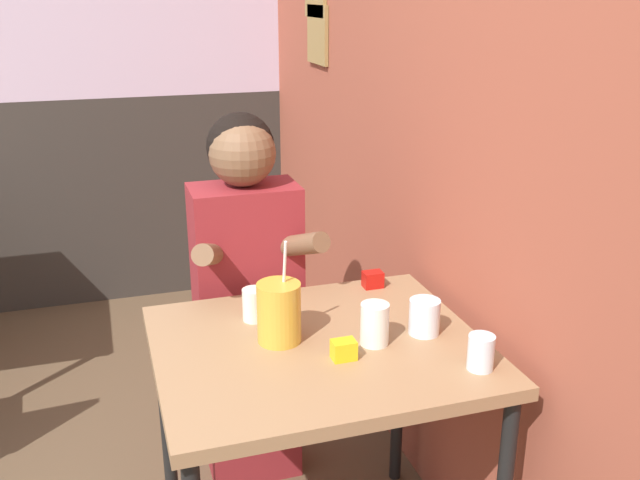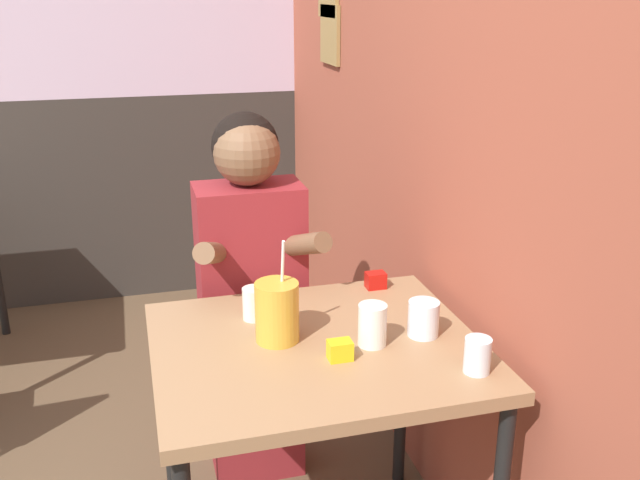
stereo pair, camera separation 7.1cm
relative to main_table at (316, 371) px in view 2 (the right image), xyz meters
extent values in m
cube|color=#9E4C38|center=(0.50, 0.91, 0.68)|extent=(0.06, 4.56, 2.70)
cube|color=olive|center=(0.46, 1.47, 0.77)|extent=(0.02, 0.26, 0.25)
cube|color=#332D28|center=(-1.00, 2.22, -0.12)|extent=(5.93, 0.06, 1.10)
cube|color=#93704C|center=(0.00, 0.00, 0.06)|extent=(0.85, 0.73, 0.04)
cylinder|color=black|center=(-0.38, 0.33, -0.31)|extent=(0.04, 0.04, 0.71)
cylinder|color=black|center=(0.38, 0.33, -0.31)|extent=(0.04, 0.04, 0.71)
cube|color=maroon|center=(-0.08, 0.53, -0.44)|extent=(0.31, 0.20, 0.47)
cube|color=maroon|center=(-0.08, 0.53, 0.09)|extent=(0.34, 0.20, 0.58)
sphere|color=black|center=(-0.08, 0.55, 0.50)|extent=(0.21, 0.21, 0.21)
sphere|color=brown|center=(-0.08, 0.53, 0.48)|extent=(0.21, 0.21, 0.21)
cylinder|color=brown|center=(-0.22, 0.39, 0.21)|extent=(0.14, 0.27, 0.15)
cylinder|color=brown|center=(0.06, 0.39, 0.21)|extent=(0.14, 0.27, 0.15)
cylinder|color=gold|center=(-0.09, 0.04, 0.16)|extent=(0.12, 0.12, 0.16)
cylinder|color=white|center=(-0.08, 0.04, 0.29)|extent=(0.01, 0.04, 0.14)
cylinder|color=silver|center=(0.29, -0.03, 0.13)|extent=(0.08, 0.08, 0.10)
cylinder|color=silver|center=(0.14, -0.05, 0.14)|extent=(0.07, 0.07, 0.11)
cylinder|color=silver|center=(-0.13, 0.19, 0.13)|extent=(0.07, 0.07, 0.09)
cylinder|color=silver|center=(0.34, -0.24, 0.13)|extent=(0.07, 0.07, 0.09)
cube|color=#B7140F|center=(0.27, 0.30, 0.11)|extent=(0.06, 0.04, 0.05)
cube|color=yellow|center=(0.03, -0.10, 0.11)|extent=(0.06, 0.04, 0.05)
camera|label=1|loc=(-0.50, -1.59, 0.96)|focal=40.00mm
camera|label=2|loc=(-0.43, -1.61, 0.96)|focal=40.00mm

